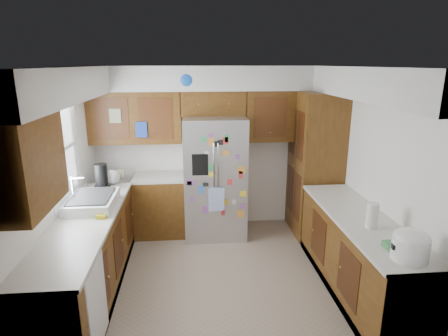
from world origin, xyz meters
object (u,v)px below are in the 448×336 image
Objects in this scene: fridge at (215,177)px; rice_cooker at (411,244)px; pantry at (315,165)px; paper_towel at (372,216)px.

fridge is 2.99m from rice_cooker.
rice_cooker is at bearing -59.87° from fridge.
fridge is at bearing 177.94° from pantry.
fridge is at bearing 127.13° from paper_towel.
fridge is (-1.50, 0.05, -0.17)m from pantry.
paper_towel is at bearing -90.80° from pantry.
fridge is 6.88× the size of paper_towel.
paper_towel is (-0.03, -1.89, -0.02)m from pantry.
paper_towel is (-0.03, 0.64, -0.01)m from rice_cooker.
fridge reaches higher than rice_cooker.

